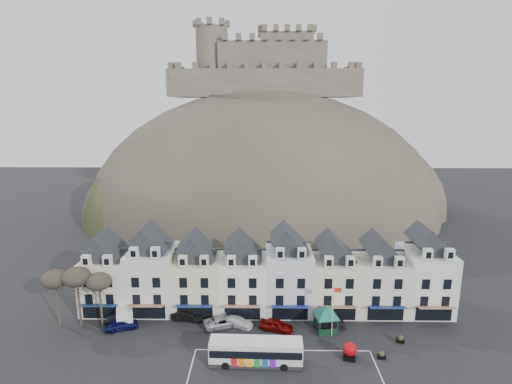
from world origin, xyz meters
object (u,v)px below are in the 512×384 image
at_px(bus, 256,351).
at_px(car_black, 187,315).
at_px(white_van, 125,314).
at_px(car_maroon, 276,325).
at_px(car_navy, 121,324).
at_px(car_silver, 223,322).
at_px(bus_shelter, 326,311).
at_px(car_white, 237,322).
at_px(red_buoy, 350,350).
at_px(car_charcoal, 330,324).
at_px(flagpole, 333,308).

height_order(bus, car_black, bus).
distance_m(white_van, car_maroon, 21.67).
distance_m(car_navy, car_silver, 13.95).
bearing_deg(bus_shelter, car_navy, 171.04).
bearing_deg(car_white, bus, -141.32).
bearing_deg(bus_shelter, car_white, 166.00).
bearing_deg(red_buoy, car_charcoal, 100.22).
height_order(flagpole, car_white, flagpole).
distance_m(bus_shelter, car_maroon, 7.14).
relative_size(white_van, car_silver, 1.04).
bearing_deg(car_maroon, flagpole, -80.03).
bearing_deg(car_black, car_maroon, -92.57).
xyz_separation_m(car_silver, car_white, (2.01, 0.15, -0.07)).
height_order(bus_shelter, flagpole, flagpole).
height_order(red_buoy, car_silver, red_buoy).
distance_m(flagpole, car_silver, 15.45).
bearing_deg(red_buoy, car_black, 158.33).
xyz_separation_m(red_buoy, car_charcoal, (-1.21, 6.71, -0.41)).
height_order(flagpole, car_maroon, flagpole).
distance_m(car_black, car_charcoal, 20.28).
bearing_deg(car_white, car_silver, 114.42).
xyz_separation_m(bus_shelter, car_navy, (-28.14, 0.00, -2.24)).
xyz_separation_m(red_buoy, car_silver, (-16.16, 6.94, -0.37)).
distance_m(car_black, car_silver, 5.48).
bearing_deg(car_white, red_buoy, -96.36).
distance_m(car_navy, car_charcoal, 28.87).
relative_size(white_van, car_navy, 1.21).
distance_m(car_navy, car_maroon, 21.34).
distance_m(red_buoy, white_van, 31.39).
relative_size(bus, car_charcoal, 2.66).
distance_m(bus, car_black, 13.93).
distance_m(white_van, car_silver, 14.20).
height_order(bus_shelter, car_charcoal, bus_shelter).
xyz_separation_m(white_van, car_silver, (14.13, -1.28, -0.40)).
bearing_deg(red_buoy, flagpole, 105.03).
distance_m(bus_shelter, car_black, 19.76).
bearing_deg(bus, bus_shelter, 38.62).
bearing_deg(car_silver, car_maroon, -118.35).
distance_m(car_black, car_white, 7.40).
distance_m(bus, white_van, 21.08).
bearing_deg(car_black, car_silver, -98.07).
bearing_deg(red_buoy, car_maroon, 145.48).
bearing_deg(car_maroon, car_silver, 102.73).
relative_size(bus_shelter, car_silver, 1.16).
distance_m(bus, car_silver, 9.42).
bearing_deg(bus, flagpole, 31.52).
bearing_deg(white_van, red_buoy, -34.06).
relative_size(flagpole, white_van, 1.36).
bearing_deg(car_navy, car_charcoal, -109.06).
bearing_deg(car_white, car_black, 99.15).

